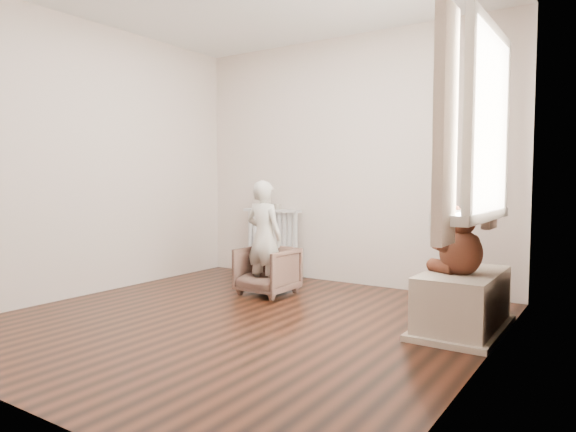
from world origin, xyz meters
The scene contains 18 objects.
floor centered at (0.00, 0.00, 0.00)m, with size 3.60×3.60×0.01m, color black.
back_wall centered at (0.00, 1.80, 1.30)m, with size 3.60×0.02×2.60m, color silver.
front_wall centered at (0.00, -1.80, 1.30)m, with size 3.60×0.02×2.60m, color silver.
left_wall centered at (-1.80, 0.00, 1.30)m, with size 0.02×3.60×2.60m, color silver.
right_wall centered at (1.80, 0.00, 1.30)m, with size 0.02×3.60×2.60m, color silver.
window centered at (1.76, 0.30, 1.45)m, with size 0.03×0.90×1.10m, color white.
window_sill centered at (1.67, 0.30, 0.87)m, with size 0.22×1.10×0.06m, color silver.
curtain_left centered at (1.65, -0.27, 1.39)m, with size 0.06×0.26×1.30m, color #BAA68F.
curtain_right centered at (1.65, 0.87, 1.39)m, with size 0.06×0.26×1.30m, color #BAA68F.
radiator centered at (-0.88, 1.68, 0.39)m, with size 0.73×0.14×0.77m, color silver.
paper_doll centered at (-0.98, 1.68, 0.89)m, with size 0.15×0.01×0.26m, color beige.
tin_a centered at (-0.81, 1.68, 0.80)m, with size 0.10×0.10×0.06m, color #A59E8C.
toy_vanity centered at (-0.87, 1.65, 0.28)m, with size 0.35×0.25×0.55m, color silver.
armchair centered at (-0.37, 0.87, 0.23)m, with size 0.49×0.50×0.46m, color #51362C.
child centered at (-0.37, 0.82, 0.56)m, with size 0.39×0.26×1.07m, color beige.
toy_bench centered at (1.52, 0.69, 0.20)m, with size 0.49×0.92×0.43m, color #BCAB94.
teddy_bear centered at (1.52, 0.59, 0.67)m, with size 0.39×0.30×0.48m, color #3B1A0F, non-canonical shape.
plush_cat centered at (1.66, 0.44, 1.00)m, with size 0.15×0.25×0.21m, color slate, non-canonical shape.
Camera 1 is at (2.48, -3.09, 1.10)m, focal length 32.00 mm.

